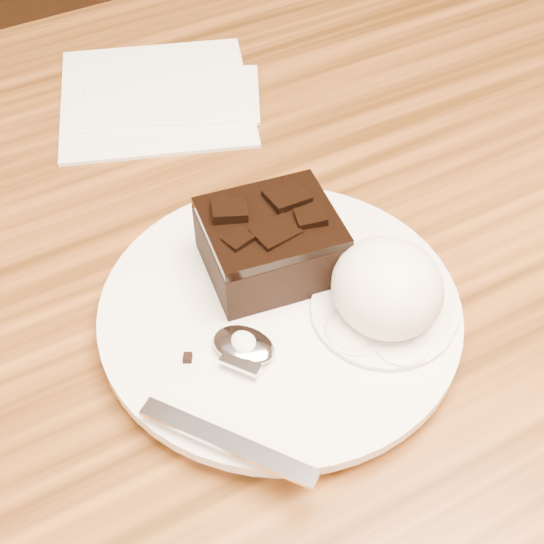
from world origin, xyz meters
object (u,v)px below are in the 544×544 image
plate (280,316)px  ice_cream_scoop (387,288)px  brownie (270,247)px  napkin (156,95)px  spoon (244,347)px

plate → ice_cream_scoop: ice_cream_scoop is taller
brownie → napkin: size_ratio=0.51×
brownie → ice_cream_scoop: (0.04, -0.07, 0.00)m
spoon → napkin: size_ratio=0.99×
plate → napkin: plate is taller
brownie → ice_cream_scoop: size_ratio=1.15×
plate → napkin: (0.03, 0.26, -0.01)m
plate → spoon: (-0.04, -0.02, 0.01)m
brownie → spoon: brownie is taller
ice_cream_scoop → spoon: ice_cream_scoop is taller
brownie → napkin: 0.23m
plate → ice_cream_scoop: (0.05, -0.03, 0.03)m
napkin → ice_cream_scoop: bearing=-85.5°
plate → brownie: brownie is taller
brownie → spoon: bearing=-132.0°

